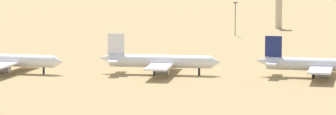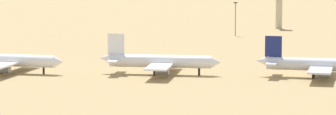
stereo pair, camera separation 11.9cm
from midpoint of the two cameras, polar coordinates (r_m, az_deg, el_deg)
ground at (r=265.73m, az=-0.41°, el=-1.11°), size 4000.00×4000.00×0.00m
parked_jet_red_2 at (r=272.44m, az=-10.58°, el=-0.18°), size 36.86×31.14×12.17m
parked_jet_white_3 at (r=264.37m, az=-0.61°, el=-0.25°), size 37.83×31.62×12.54m
parked_jet_navy_4 at (r=261.24m, az=9.83°, el=-0.46°), size 37.29×31.45×12.31m
control_tower at (r=422.03m, az=7.33°, el=3.62°), size 5.20×5.20×20.91m
light_pole_west at (r=384.74m, az=4.46°, el=2.73°), size 1.80×0.50×14.97m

